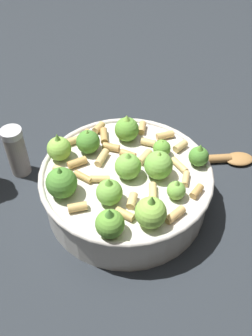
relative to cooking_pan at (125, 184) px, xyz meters
name	(u,v)px	position (x,y,z in m)	size (l,w,h in m)	color
ground_plane	(126,201)	(0.00, 0.00, -0.05)	(2.40, 2.40, 0.00)	#23282D
cooking_pan	(125,184)	(0.00, 0.00, 0.00)	(0.27, 0.27, 0.12)	beige
pepper_shaker	(16,152)	(0.14, -0.14, 0.00)	(0.04, 0.04, 0.10)	gray
wooden_spoon	(196,160)	(-0.16, -0.03, -0.04)	(0.23, 0.11, 0.02)	#9E703D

